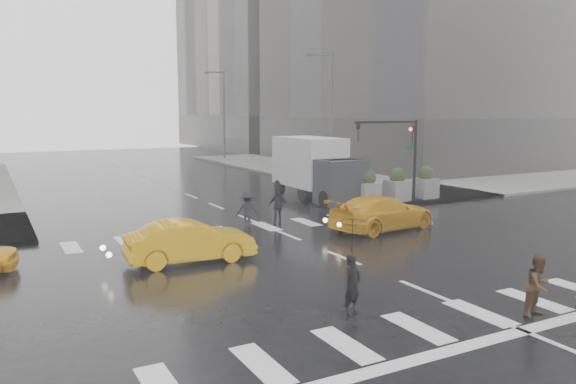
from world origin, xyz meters
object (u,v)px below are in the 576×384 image
traffic_signal_pole (401,144)px  taxi_mid (190,241)px  pedestrian_brown (539,286)px  box_truck (317,167)px

traffic_signal_pole → taxi_mid: 15.24m
taxi_mid → pedestrian_brown: bearing=-142.9°
traffic_signal_pole → box_truck: traffic_signal_pole is taller
taxi_mid → box_truck: 14.13m
taxi_mid → box_truck: box_truck is taller
pedestrian_brown → taxi_mid: pedestrian_brown is taller
traffic_signal_pole → pedestrian_brown: traffic_signal_pole is taller
taxi_mid → box_truck: size_ratio=0.65×
traffic_signal_pole → pedestrian_brown: 16.97m
traffic_signal_pole → taxi_mid: size_ratio=1.06×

